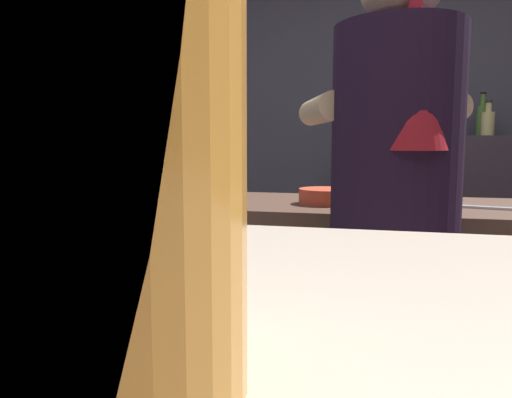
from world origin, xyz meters
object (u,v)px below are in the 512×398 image
object	(u,v)px
mini_fridge	(73,228)
chefs_knife	(474,207)
bottle_soy	(482,119)
bottle_olive_oil	(488,122)
mixing_bowl	(327,196)
pint_glass_far	(99,167)
bartender	(394,209)

from	to	relation	value
mini_fridge	chefs_knife	distance (m)	2.69
chefs_knife	bottle_soy	bearing A→B (deg)	91.32
bottle_olive_oil	mixing_bowl	bearing A→B (deg)	-121.72
pint_glass_far	bottle_soy	bearing A→B (deg)	76.69
bartender	mixing_bowl	bearing A→B (deg)	10.55
mini_fridge	bartender	xyz separation A→B (m)	(2.10, -1.61, 0.42)
mini_fridge	pint_glass_far	size ratio (longest dim) A/B	8.25
pint_glass_far	bottle_olive_oil	xyz separation A→B (m)	(0.73, 2.92, 0.13)
chefs_knife	bottle_olive_oil	size ratio (longest dim) A/B	1.19
bartender	pint_glass_far	world-z (taller)	bartender
mini_fridge	pint_glass_far	bearing A→B (deg)	-55.15
bartender	bottle_soy	bearing A→B (deg)	-35.28
mixing_bowl	bottle_olive_oil	size ratio (longest dim) A/B	1.00
mini_fridge	pint_glass_far	world-z (taller)	pint_glass_far
chefs_knife	bottle_olive_oil	xyz separation A→B (m)	(0.31, 1.31, 0.34)
chefs_knife	bottle_soy	distance (m)	1.51
bartender	bottle_olive_oil	xyz separation A→B (m)	(0.59, 1.71, 0.30)
mixing_bowl	pint_glass_far	bearing A→B (deg)	-87.17
mini_fridge	chefs_knife	bearing A→B (deg)	-26.86
mini_fridge	bottle_olive_oil	distance (m)	2.78
bartender	pint_glass_far	size ratio (longest dim) A/B	12.64
mini_fridge	bottle_olive_oil	world-z (taller)	bottle_olive_oil
bartender	mixing_bowl	distance (m)	0.46
chefs_knife	mini_fridge	bearing A→B (deg)	166.43
mini_fridge	bottle_soy	size ratio (longest dim) A/B	4.12
mini_fridge	bartender	distance (m)	2.68
bartender	chefs_knife	distance (m)	0.49
bartender	mixing_bowl	size ratio (longest dim) A/B	8.21
pint_glass_far	bottle_olive_oil	world-z (taller)	bottle_olive_oil
bartender	chefs_knife	bearing A→B (deg)	-52.24
pint_glass_far	bottle_olive_oil	size ratio (longest dim) A/B	0.65
mixing_bowl	bottle_soy	xyz separation A→B (m)	(0.80, 1.44, 0.34)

